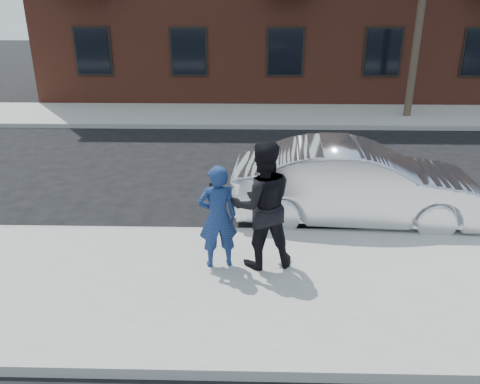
{
  "coord_description": "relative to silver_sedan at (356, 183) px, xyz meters",
  "views": [
    {
      "loc": [
        -1.19,
        -6.09,
        3.97
      ],
      "look_at": [
        -1.36,
        0.4,
        1.34
      ],
      "focal_mm": 35.0,
      "sensor_mm": 36.0,
      "label": 1
    }
  ],
  "objects": [
    {
      "name": "near_sidewalk",
      "position": [
        -0.82,
        -2.55,
        -0.7
      ],
      "size": [
        50.0,
        3.5,
        0.15
      ],
      "primitive_type": "cube",
      "color": "gray",
      "rests_on": "ground"
    },
    {
      "name": "ground",
      "position": [
        -0.82,
        -2.3,
        -0.78
      ],
      "size": [
        100.0,
        100.0,
        0.0
      ],
      "primitive_type": "plane",
      "color": "black",
      "rests_on": "ground"
    },
    {
      "name": "man_hoodie",
      "position": [
        -2.51,
        -2.0,
        0.2
      ],
      "size": [
        0.67,
        0.53,
        1.65
      ],
      "rotation": [
        0.0,
        0.0,
        3.36
      ],
      "color": "navy",
      "rests_on": "near_sidewalk"
    },
    {
      "name": "silver_sedan",
      "position": [
        0.0,
        0.0,
        0.0
      ],
      "size": [
        4.8,
        1.92,
        1.55
      ],
      "primitive_type": "imported",
      "rotation": [
        0.0,
        0.0,
        1.51
      ],
      "color": "silver",
      "rests_on": "ground"
    },
    {
      "name": "far_curb",
      "position": [
        -0.82,
        7.15,
        -0.7
      ],
      "size": [
        50.0,
        0.1,
        0.15
      ],
      "primitive_type": "cube",
      "color": "#999691",
      "rests_on": "ground"
    },
    {
      "name": "near_curb",
      "position": [
        -0.82,
        -0.75,
        -0.7
      ],
      "size": [
        50.0,
        0.1,
        0.15
      ],
      "primitive_type": "cube",
      "color": "#999691",
      "rests_on": "ground"
    },
    {
      "name": "man_peacoat",
      "position": [
        -1.84,
        -1.95,
        0.38
      ],
      "size": [
        1.1,
        0.93,
        2.01
      ],
      "rotation": [
        0.0,
        0.0,
        3.33
      ],
      "color": "black",
      "rests_on": "near_sidewalk"
    },
    {
      "name": "far_sidewalk",
      "position": [
        -0.82,
        8.95,
        -0.7
      ],
      "size": [
        50.0,
        3.5,
        0.15
      ],
      "primitive_type": "cube",
      "color": "gray",
      "rests_on": "ground"
    }
  ]
}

